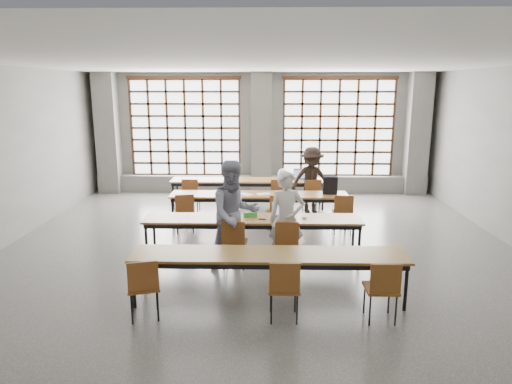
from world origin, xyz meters
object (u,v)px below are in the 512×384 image
Objects in this scene: chair_back_left at (191,192)px; chair_mid_right at (343,210)px; green_box at (250,214)px; mouse at (304,218)px; desk_row_c at (253,221)px; desk_row_b at (259,197)px; desk_row_d at (269,258)px; phone at (262,219)px; laptop_back at (300,177)px; red_pouch at (143,283)px; chair_near_right at (383,285)px; chair_near_mid at (284,284)px; chair_near_left at (143,283)px; chair_front_right at (287,239)px; chair_front_left at (234,239)px; chair_mid_left at (185,209)px; chair_mid_centre at (278,210)px; laptop_front at (282,213)px; chair_back_mid at (279,192)px; desk_row_a at (248,182)px; student_female at (235,214)px; backpack at (330,185)px; student_back at (311,180)px; student_male at (287,220)px; plastic_bag at (283,174)px; chair_back_right at (312,193)px.

chair_back_left is 1.00× the size of chair_mid_right.
mouse is at bearing -5.71° from green_box.
desk_row_b is at bearing 87.42° from desk_row_c.
phone is (-0.11, 1.73, 0.07)m from desk_row_d.
red_pouch is at bearing -112.84° from laptop_back.
phone is at bearing 93.56° from desk_row_d.
green_box is (-1.84, 2.54, 0.24)m from chair_near_right.
chair_mid_right is at bearing -72.39° from laptop_back.
chair_near_mid reaches higher than green_box.
chair_mid_right and chair_near_left have the same top height.
chair_front_left is at bearing 179.99° from chair_front_right.
chair_mid_left is at bearing 131.07° from chair_near_right.
green_box is (-0.65, 0.71, 0.24)m from chair_front_right.
laptop_front is at bearing -87.93° from chair_mid_centre.
chair_back_mid is 1.00× the size of chair_near_left.
laptop_front reaches higher than chair_mid_right.
desk_row_a is 4.55× the size of chair_front_right.
chair_front_right is at bearing 42.54° from chair_near_left.
chair_near_mid is (0.20, -0.63, -0.13)m from desk_row_d.
chair_mid_left is 2.21m from student_female.
backpack is at bearing 55.29° from chair_near_left.
chair_mid_right is at bearing -19.31° from desk_row_b.
chair_mid_right is at bearing -0.04° from chair_mid_centre.
chair_near_left is 1.00× the size of chair_near_right.
chair_back_left is 3.02m from student_back.
desk_row_a is 2.43× the size of student_back.
mouse is (0.66, 1.81, 0.08)m from desk_row_d.
backpack reaches higher than green_box.
phone is at bearing 47.54° from chair_front_left.
chair_front_left is at bearing -69.62° from chair_back_left.
chair_near_right is 0.52× the size of student_male.
student_back is (2.87, 1.75, 0.29)m from chair_mid_left.
plastic_bag is (-0.70, 0.55, 0.05)m from student_back.
desk_row_a is 5.41m from desk_row_d.
chair_mid_centre and chair_front_left have the same top height.
student_back is 12.67× the size of phone.
plastic_bag is (0.10, 0.68, 0.34)m from chair_back_mid.
desk_row_d is 1.34m from chair_front_left.
chair_back_right is 3.53m from student_male.
desk_row_d is 1.38m from student_male.
chair_back_mid and chair_back_right have the same top height.
laptop_front is 3.97× the size of mouse.
chair_mid_centre is 4.16m from red_pouch.
chair_mid_centre is at bearing -0.02° from chair_mid_left.
backpack is at bearing 29.74° from chair_mid_centre.
student_male reaches higher than phone.
student_male is at bearing -126.10° from mouse.
chair_back_mid is (0.57, 2.93, -0.13)m from desk_row_c.
chair_back_mid is (2.20, 0.00, 0.00)m from chair_back_left.
red_pouch is (-2.36, -2.36, -0.25)m from mouse.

